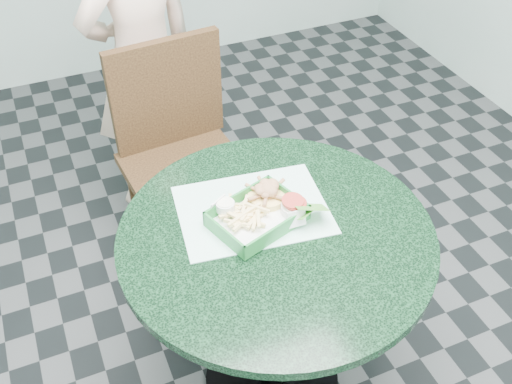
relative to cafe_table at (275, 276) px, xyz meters
name	(u,v)px	position (x,y,z in m)	size (l,w,h in m)	color
floor	(272,380)	(0.00, 0.00, -0.58)	(4.00, 5.00, 0.02)	#303335
cafe_table	(275,276)	(0.00, 0.00, 0.00)	(0.91, 0.91, 0.75)	black
dining_chair	(179,143)	(-0.05, 0.83, -0.05)	(0.46, 0.46, 0.93)	#412310
diner_person	(143,62)	(-0.08, 1.17, 0.15)	(0.53, 0.35, 1.46)	beige
placemat	(253,215)	(-0.03, 0.11, 0.17)	(0.43, 0.33, 0.00)	#B4EDDF
food_basket	(257,224)	(-0.04, 0.06, 0.19)	(0.25, 0.18, 0.05)	#217D34
crab_sandwich	(275,199)	(0.04, 0.10, 0.22)	(0.11, 0.11, 0.07)	#E3C169
fries_pile	(245,213)	(-0.06, 0.09, 0.21)	(0.11, 0.12, 0.05)	#FBDB8D
sauce_ramekin	(229,204)	(-0.09, 0.13, 0.22)	(0.05, 0.05, 0.03)	white
garnish_cup	(299,220)	(0.07, 0.00, 0.21)	(0.12, 0.11, 0.05)	white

